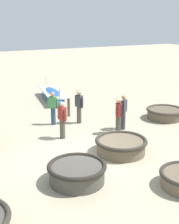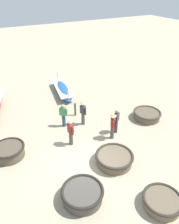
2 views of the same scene
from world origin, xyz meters
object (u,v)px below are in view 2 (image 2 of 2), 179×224
coracle_center (9,151)px  mooring_post_shoreline (75,109)px  fisherman_hauling (113,125)px  coracle_far_right (114,158)px  fisherman_standing_left (116,121)px  fisherman_standing_right (63,115)px  coracle_beside_post (147,115)px  coracle_nearest (82,194)px  coracle_front_right (162,201)px  long_boat_blue_hull (63,90)px  fisherman_with_hat (71,132)px  fisherman_crouching (83,111)px

coracle_center → mooring_post_shoreline: size_ratio=1.81×
fisherman_hauling → coracle_far_right: bearing=-120.6°
fisherman_standing_left → fisherman_standing_right: bearing=139.8°
coracle_beside_post → fisherman_standing_right: bearing=160.7°
coracle_beside_post → coracle_nearest: coracle_nearest is taller
coracle_front_right → coracle_beside_post: 6.70m
coracle_far_right → long_boat_blue_hull: 8.64m
mooring_post_shoreline → fisherman_with_hat: bearing=-119.7°
fisherman_with_hat → fisherman_standing_left: bearing=-5.2°
long_boat_blue_hull → mooring_post_shoreline: 3.57m
coracle_center → fisherman_standing_right: (3.62, 1.19, 0.49)m
fisherman_standing_right → fisherman_with_hat: bearing=-100.5°
coracle_center → fisherman_crouching: fisherman_crouching is taller
coracle_nearest → coracle_far_right: (2.39, 1.15, -0.02)m
coracle_front_right → long_boat_blue_hull: long_boat_blue_hull is taller
fisherman_crouching → fisherman_hauling: (0.83, -2.10, 0.00)m
coracle_center → coracle_nearest: (2.18, -4.21, -0.02)m
coracle_far_right → coracle_nearest: bearing=-154.3°
coracle_front_right → coracle_far_right: coracle_far_right is taller
fisherman_hauling → fisherman_crouching: bearing=111.5°
fisherman_standing_left → coracle_center: bearing=171.4°
fisherman_with_hat → fisherman_standing_right: (0.34, 1.85, 0.00)m
coracle_nearest → fisherman_crouching: bearing=62.6°
fisherman_hauling → mooring_post_shoreline: fisherman_hauling is taller
long_boat_blue_hull → fisherman_with_hat: fisherman_with_hat is taller
fisherman_with_hat → fisherman_standing_left: 2.86m
long_boat_blue_hull → fisherman_standing_right: fisherman_standing_right is taller
coracle_far_right → mooring_post_shoreline: size_ratio=2.07×
fisherman_crouching → coracle_nearest: bearing=-117.4°
fisherman_standing_left → fisherman_hauling: size_ratio=0.94×
mooring_post_shoreline → fisherman_standing_left: bearing=-65.9°
coracle_nearest → fisherman_standing_left: (3.94, 3.29, 0.51)m
long_boat_blue_hull → fisherman_standing_right: size_ratio=2.73×
fisherman_standing_right → fisherman_standing_left: bearing=-40.2°
coracle_front_right → fisherman_standing_left: 5.30m
fisherman_with_hat → fisherman_hauling: fisherman_hauling is taller
coracle_center → long_boat_blue_hull: size_ratio=0.39×
long_boat_blue_hull → fisherman_standing_left: size_ratio=2.73×
coracle_front_right → fisherman_with_hat: (-1.62, 5.39, 0.57)m
coracle_front_right → coracle_beside_post: size_ratio=0.89×
coracle_beside_post → coracle_far_right: bearing=-150.4°
fisherman_standing_left → fisherman_standing_right: (-2.50, 2.11, 0.00)m
coracle_center → coracle_nearest: bearing=-62.6°
coracle_beside_post → fisherman_standing_left: size_ratio=1.17×
fisherman_with_hat → fisherman_standing_right: size_ratio=1.00×
fisherman_with_hat → fisherman_standing_left: (2.85, -0.26, 0.00)m
coracle_nearest → fisherman_hauling: fisherman_hauling is taller
coracle_far_right → fisherman_with_hat: (-1.30, 2.40, 0.53)m
coracle_beside_post → long_boat_blue_hull: size_ratio=0.43×
coracle_far_right → fisherman_standing_right: fisherman_standing_right is taller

